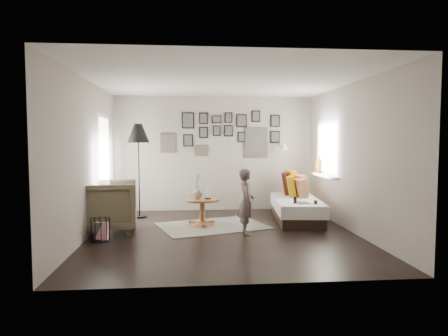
{
  "coord_description": "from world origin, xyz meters",
  "views": [
    {
      "loc": [
        -0.59,
        -6.71,
        1.61
      ],
      "look_at": [
        0.05,
        0.5,
        1.1
      ],
      "focal_mm": 32.0,
      "sensor_mm": 36.0,
      "label": 1
    }
  ],
  "objects": [
    {
      "name": "rug",
      "position": [
        -0.15,
        0.64,
        0.01
      ],
      "size": [
        2.23,
        1.86,
        0.01
      ],
      "primitive_type": "cube",
      "rotation": [
        0.0,
        0.0,
        0.32
      ],
      "color": "beige",
      "rests_on": "ground"
    },
    {
      "name": "child",
      "position": [
        0.38,
        -0.04,
        0.56
      ],
      "size": [
        0.29,
        0.42,
        1.12
      ],
      "primitive_type": "imported",
      "rotation": [
        0.0,
        0.0,
        1.62
      ],
      "color": "brown",
      "rests_on": "ground"
    },
    {
      "name": "wall_back",
      "position": [
        0.0,
        2.4,
        1.3
      ],
      "size": [
        4.5,
        0.0,
        4.5
      ],
      "primitive_type": "plane",
      "rotation": [
        1.57,
        0.0,
        0.0
      ],
      "color": "#A2988E",
      "rests_on": "ground"
    },
    {
      "name": "pedestal_table",
      "position": [
        -0.35,
        0.68,
        0.24
      ],
      "size": [
        0.65,
        0.65,
        0.51
      ],
      "rotation": [
        0.0,
        0.0,
        0.31
      ],
      "color": "brown",
      "rests_on": "ground"
    },
    {
      "name": "wall_left",
      "position": [
        -2.25,
        0.0,
        1.3
      ],
      "size": [
        0.0,
        4.8,
        4.8
      ],
      "primitive_type": "plane",
      "rotation": [
        1.57,
        0.0,
        1.57
      ],
      "color": "#A2988E",
      "rests_on": "ground"
    },
    {
      "name": "ceiling",
      "position": [
        0.0,
        0.0,
        2.6
      ],
      "size": [
        4.8,
        4.8,
        0.0
      ],
      "primitive_type": "plane",
      "rotation": [
        3.14,
        0.0,
        0.0
      ],
      "color": "white",
      "rests_on": "wall_back"
    },
    {
      "name": "daybed",
      "position": [
        1.55,
        1.1,
        0.3
      ],
      "size": [
        1.06,
        2.06,
        0.96
      ],
      "rotation": [
        0.0,
        0.0,
        -0.11
      ],
      "color": "black",
      "rests_on": "ground"
    },
    {
      "name": "ground",
      "position": [
        0.0,
        0.0,
        0.0
      ],
      "size": [
        4.8,
        4.8,
        0.0
      ],
      "primitive_type": "plane",
      "color": "black",
      "rests_on": "ground"
    },
    {
      "name": "armchair_cushion",
      "position": [
        -2.0,
        0.41,
        0.48
      ],
      "size": [
        0.44,
        0.46,
        0.19
      ],
      "primitive_type": "cube",
      "rotation": [
        -0.21,
        0.0,
        0.08
      ],
      "color": "white",
      "rests_on": "armchair"
    },
    {
      "name": "magazine_basket",
      "position": [
        -2.0,
        -0.28,
        0.18
      ],
      "size": [
        0.31,
        0.31,
        0.37
      ],
      "rotation": [
        0.0,
        0.0,
        -0.04
      ],
      "color": "black",
      "rests_on": "ground"
    },
    {
      "name": "magazine_on_daybed",
      "position": [
        1.5,
        0.46,
        0.45
      ],
      "size": [
        0.24,
        0.31,
        0.02
      ],
      "primitive_type": "cube",
      "rotation": [
        0.0,
        0.0,
        0.06
      ],
      "color": "black",
      "rests_on": "daybed"
    },
    {
      "name": "floor_lamp",
      "position": [
        -1.62,
        1.64,
        1.68
      ],
      "size": [
        0.45,
        0.45,
        1.94
      ],
      "rotation": [
        0.0,
        0.0,
        -0.01
      ],
      "color": "black",
      "rests_on": "ground"
    },
    {
      "name": "window_right",
      "position": [
        2.18,
        1.34,
        0.93
      ],
      "size": [
        0.15,
        1.32,
        1.3
      ],
      "color": "white",
      "rests_on": "wall_right"
    },
    {
      "name": "wall_front",
      "position": [
        0.0,
        -2.4,
        1.3
      ],
      "size": [
        4.5,
        0.0,
        4.5
      ],
      "primitive_type": "plane",
      "rotation": [
        -1.57,
        0.0,
        0.0
      ],
      "color": "#A2988E",
      "rests_on": "ground"
    },
    {
      "name": "candles",
      "position": [
        -0.24,
        0.68,
        0.63
      ],
      "size": [
        0.11,
        0.11,
        0.24
      ],
      "color": "black",
      "rests_on": "pedestal_table"
    },
    {
      "name": "wall_sconce",
      "position": [
        1.55,
        2.13,
        1.46
      ],
      "size": [
        0.18,
        0.36,
        0.16
      ],
      "color": "white",
      "rests_on": "wall_back"
    },
    {
      "name": "wall_right",
      "position": [
        2.25,
        0.0,
        1.3
      ],
      "size": [
        0.0,
        4.8,
        4.8
      ],
      "primitive_type": "plane",
      "rotation": [
        1.57,
        0.0,
        -1.57
      ],
      "color": "#A2988E",
      "rests_on": "ground"
    },
    {
      "name": "gallery_wall",
      "position": [
        0.29,
        2.38,
        1.74
      ],
      "size": [
        2.74,
        0.03,
        1.08
      ],
      "color": "brown",
      "rests_on": "wall_back"
    },
    {
      "name": "armchair",
      "position": [
        -2.0,
        0.36,
        0.45
      ],
      "size": [
        1.11,
        1.08,
        0.91
      ],
      "primitive_type": "imported",
      "rotation": [
        0.0,
        0.0,
        1.69
      ],
      "color": "#696047",
      "rests_on": "ground"
    },
    {
      "name": "door_left",
      "position": [
        -2.23,
        1.2,
        1.05
      ],
      "size": [
        0.0,
        2.14,
        2.14
      ],
      "color": "white",
      "rests_on": "wall_left"
    },
    {
      "name": "demijohn_small",
      "position": [
        1.7,
        0.29,
        0.19
      ],
      "size": [
        0.33,
        0.33,
        0.51
      ],
      "color": "black",
      "rests_on": "ground"
    },
    {
      "name": "demijohn_large",
      "position": [
        1.35,
        0.41,
        0.22
      ],
      "size": [
        0.38,
        0.38,
        0.57
      ],
      "color": "black",
      "rests_on": "ground"
    },
    {
      "name": "vase",
      "position": [
        -0.43,
        0.7,
        0.66
      ],
      "size": [
        0.19,
        0.19,
        0.47
      ],
      "color": "black",
      "rests_on": "pedestal_table"
    }
  ]
}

